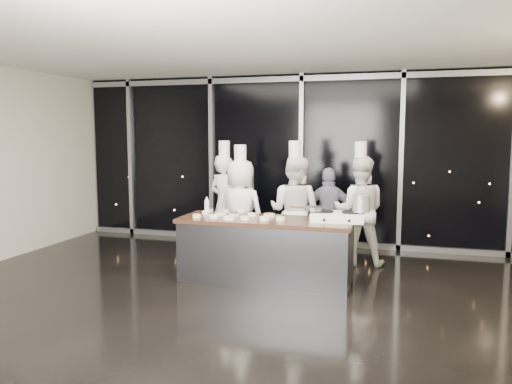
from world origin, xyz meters
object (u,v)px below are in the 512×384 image
at_px(chef_center, 294,211).
at_px(demo_counter, 266,250).
at_px(stove, 338,217).
at_px(frying_pan, 313,209).
at_px(stock_pot, 361,203).
at_px(guest, 329,215).
at_px(chef_far_left, 225,203).
at_px(chef_right, 359,210).
at_px(chef_left, 240,211).

bearing_deg(chef_center, demo_counter, 87.97).
relative_size(stove, frying_pan, 1.54).
xyz_separation_m(demo_counter, stock_pot, (1.32, 0.10, 0.70)).
distance_m(stove, stock_pot, 0.37).
bearing_deg(stock_pot, guest, 116.13).
relative_size(demo_counter, guest, 1.59).
bearing_deg(chef_far_left, frying_pan, 167.51).
distance_m(stock_pot, guest, 1.44).
xyz_separation_m(demo_counter, chef_right, (1.19, 1.30, 0.43)).
bearing_deg(chef_center, chef_right, -145.90).
distance_m(demo_counter, stove, 1.13).
bearing_deg(chef_left, frying_pan, 163.58).
relative_size(stock_pot, chef_center, 0.12).
bearing_deg(stove, stock_pot, -1.05).
distance_m(demo_counter, chef_right, 1.81).
distance_m(frying_pan, chef_center, 0.97).
xyz_separation_m(stock_pot, chef_center, (-1.10, 0.80, -0.27)).
bearing_deg(frying_pan, chef_right, 63.53).
xyz_separation_m(stove, frying_pan, (-0.33, -0.03, 0.10)).
bearing_deg(guest, chef_center, 27.31).
relative_size(stock_pot, guest, 0.15).
height_order(stove, stock_pot, stock_pot).
distance_m(chef_far_left, guest, 1.81).
distance_m(stove, guest, 1.31).
bearing_deg(frying_pan, stove, 0.78).
bearing_deg(stove, guest, 99.36).
xyz_separation_m(stove, chef_left, (-1.64, 0.72, -0.11)).
bearing_deg(stove, frying_pan, -179.22).
bearing_deg(chef_left, chef_center, -159.96).
height_order(stock_pot, guest, guest).
bearing_deg(stock_pot, chef_center, 143.71).
bearing_deg(chef_far_left, demo_counter, 152.90).
distance_m(stock_pot, chef_center, 1.39).
relative_size(frying_pan, chef_left, 0.25).
height_order(demo_counter, stove, stove).
bearing_deg(chef_right, demo_counter, 42.81).
xyz_separation_m(guest, chef_right, (0.48, -0.04, 0.11)).
bearing_deg(chef_center, chef_left, 18.56).
bearing_deg(chef_left, chef_right, -151.46).
bearing_deg(chef_far_left, chef_left, 154.24).
bearing_deg(chef_left, guest, -144.71).
relative_size(chef_left, chef_center, 0.97).
distance_m(stove, frying_pan, 0.35).
xyz_separation_m(frying_pan, stock_pot, (0.65, 0.04, 0.09)).
bearing_deg(demo_counter, frying_pan, 4.87).
xyz_separation_m(frying_pan, chef_center, (-0.45, 0.85, -0.18)).
bearing_deg(chef_left, chef_far_left, -35.92).
height_order(frying_pan, chef_left, chef_left).
bearing_deg(guest, demo_counter, 47.24).
bearing_deg(demo_counter, stock_pot, 4.29).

